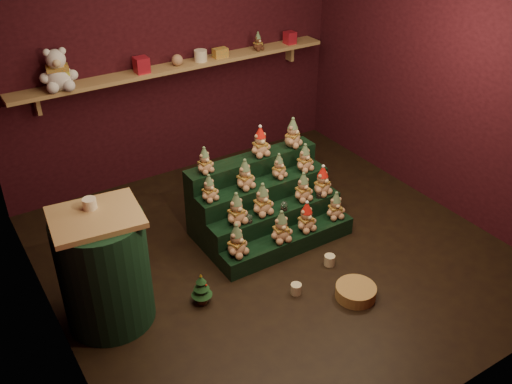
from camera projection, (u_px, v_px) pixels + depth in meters
ground at (275, 254)px, 5.42m from camera, size 4.00×4.00×0.00m
back_wall at (172, 53)px, 6.17m from camera, size 4.00×0.10×2.80m
front_wall at (482, 245)px, 3.21m from camera, size 4.00×0.10×2.80m
left_wall at (21, 187)px, 3.75m from camera, size 0.10×4.00×2.80m
right_wall at (449, 73)px, 5.63m from camera, size 0.10×4.00×2.80m
back_shelf at (179, 67)px, 6.10m from camera, size 3.60×0.26×0.24m
riser_tier_front at (289, 243)px, 5.42m from camera, size 1.40×0.22×0.18m
riser_tier_midfront at (276, 224)px, 5.53m from camera, size 1.40×0.22×0.36m
riser_tier_midback at (264, 206)px, 5.64m from camera, size 1.40×0.22×0.54m
riser_tier_back at (252, 188)px, 5.75m from camera, size 1.40×0.22×0.72m
teddy_0 at (237, 240)px, 5.04m from camera, size 0.28×0.27×0.31m
teddy_1 at (281, 226)px, 5.23m from camera, size 0.24×0.22×0.31m
teddy_2 at (306, 217)px, 5.37m from camera, size 0.22×0.20×0.30m
teddy_3 at (336, 205)px, 5.56m from camera, size 0.23×0.21×0.28m
teddy_4 at (236, 209)px, 5.15m from camera, size 0.25×0.23×0.31m
teddy_5 at (262, 199)px, 5.29m from camera, size 0.23×0.21×0.31m
teddy_6 at (303, 187)px, 5.50m from camera, size 0.21×0.19×0.29m
teddy_7 at (322, 181)px, 5.59m from camera, size 0.25×0.23×0.30m
teddy_8 at (209, 188)px, 5.17m from camera, size 0.21×0.19×0.25m
teddy_9 at (245, 174)px, 5.34m from camera, size 0.24×0.23×0.29m
teddy_10 at (279, 166)px, 5.52m from camera, size 0.22×0.21×0.25m
teddy_11 at (305, 158)px, 5.64m from camera, size 0.22×0.20×0.28m
teddy_12 at (204, 160)px, 5.25m from camera, size 0.21×0.19×0.25m
teddy_13 at (260, 142)px, 5.52m from camera, size 0.21×0.19×0.29m
teddy_14 at (293, 133)px, 5.69m from camera, size 0.28×0.27×0.30m
snow_globe_a at (249, 219)px, 5.22m from camera, size 0.06×0.06×0.08m
snow_globe_b at (284, 206)px, 5.39m from camera, size 0.07×0.07×0.09m
snow_globe_c at (319, 194)px, 5.58m from camera, size 0.06×0.06×0.08m
side_table at (105, 269)px, 4.44m from camera, size 0.72×0.70×1.01m
table_ornament at (90, 204)px, 4.23m from camera, size 0.10×0.10×0.08m
mini_christmas_tree at (201, 288)px, 4.78m from camera, size 0.18×0.18×0.30m
mug_left at (296, 289)px, 4.92m from camera, size 0.10×0.10×0.10m
mug_right at (330, 260)px, 5.26m from camera, size 0.10×0.10×0.10m
wicker_basket at (356, 292)px, 4.88m from camera, size 0.45×0.45×0.11m
white_bear at (56, 64)px, 5.35m from camera, size 0.41×0.38×0.50m
brown_bear at (258, 41)px, 6.45m from camera, size 0.16×0.15×0.20m
gift_tin_red_a at (142, 65)px, 5.83m from camera, size 0.14×0.14×0.16m
gift_tin_cream at (201, 56)px, 6.15m from camera, size 0.14×0.14×0.12m
gift_tin_red_b at (290, 38)px, 6.68m from camera, size 0.12×0.12×0.14m
shelf_plush_ball at (177, 60)px, 6.02m from camera, size 0.12×0.12×0.12m
scarf_gift_box at (220, 53)px, 6.26m from camera, size 0.16×0.10×0.10m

